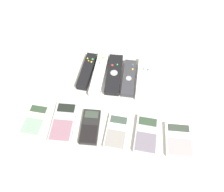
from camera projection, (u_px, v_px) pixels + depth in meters
ground_plane at (111, 105)px, 0.81m from camera, size 3.00×3.00×0.00m
remote_0 at (87, 71)px, 0.88m from camera, size 0.05×0.18×0.03m
remote_1 at (99, 74)px, 0.87m from camera, size 0.05×0.21×0.03m
remote_2 at (114, 74)px, 0.87m from camera, size 0.06×0.19×0.02m
remote_3 at (129, 78)px, 0.86m from camera, size 0.05×0.17×0.02m
remote_4 at (144, 78)px, 0.86m from camera, size 0.05×0.20×0.02m
calculator_0 at (35, 120)px, 0.77m from camera, size 0.08×0.12×0.02m
calculator_1 at (64, 122)px, 0.76m from camera, size 0.09×0.15×0.02m
calculator_2 at (90, 127)px, 0.75m from camera, size 0.07×0.13×0.02m
calculator_3 at (117, 132)px, 0.74m from camera, size 0.08×0.13×0.01m
calculator_4 at (146, 134)px, 0.74m from camera, size 0.08×0.13×0.02m
calculator_5 at (179, 140)px, 0.73m from camera, size 0.10×0.12×0.02m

